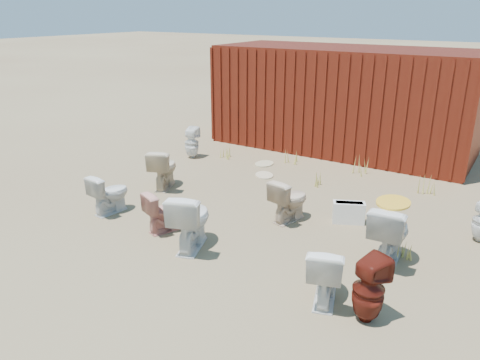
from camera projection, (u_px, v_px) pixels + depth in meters
The scene contains 21 objects.
ground at pixel (220, 223), 7.49m from camera, with size 100.00×100.00×0.00m, color brown.
shipping_container at pixel (343, 99), 11.19m from camera, with size 6.00×2.40×2.40m, color #53120D.
toilet_front_a at pixel (110, 193), 7.78m from camera, with size 0.38×0.67×0.68m, color silver.
toilet_front_pink at pixel (165, 211), 7.14m from camera, with size 0.36×0.64×0.65m, color tan.
toilet_front_c at pixel (191, 220), 6.60m from camera, with size 0.48×0.84×0.86m, color white.
toilet_front_maroon at pixel (369, 290), 5.03m from camera, with size 0.35×0.36×0.77m, color #5C190F.
toilet_front_e at pixel (326, 272), 5.39m from camera, with size 0.41×0.73×0.74m, color white.
toilet_back_a at pixel (192, 143), 10.68m from camera, with size 0.32×0.33×0.71m, color white.
toilet_back_beige_left at pixel (163, 168), 8.86m from camera, with size 0.43×0.76×0.77m, color beige.
toilet_back_beige_right at pixel (289, 200), 7.48m from camera, with size 0.40×0.69×0.71m, color beige.
toilet_back_yellowlid at pixel (390, 233), 6.22m from camera, with size 0.48×0.83×0.85m, color silver.
yellow_lid at pixel (393, 202), 6.07m from camera, with size 0.43×0.54×0.03m, color gold.
loose_tank at pixel (349, 213), 7.45m from camera, with size 0.50×0.20×0.35m, color white.
loose_lid_near at pixel (264, 164), 10.32m from camera, with size 0.38×0.49×0.02m, color #C4BB8E.
loose_lid_far at pixel (264, 175), 9.61m from camera, with size 0.36×0.47×0.02m, color beige.
weed_clump_a at pixel (226, 153), 10.68m from camera, with size 0.36×0.36×0.26m, color #BAAF4A.
weed_clump_b at pixel (312, 178), 9.09m from camera, with size 0.32×0.32×0.27m, color #BAAF4A.
weed_clump_c at pixel (425, 185), 8.63m from camera, with size 0.36×0.36×0.34m, color #BAAF4A.
weed_clump_d at pixel (294, 156), 10.43m from camera, with size 0.30×0.30×0.27m, color #BAAF4A.
weed_clump_e at pixel (361, 166), 9.64m from camera, with size 0.34×0.34×0.34m, color #BAAF4A.
weed_clump_f at pixel (401, 252), 6.35m from camera, with size 0.28×0.28×0.24m, color #BAAF4A.
Camera 1 is at (3.94, -5.55, 3.22)m, focal length 35.00 mm.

